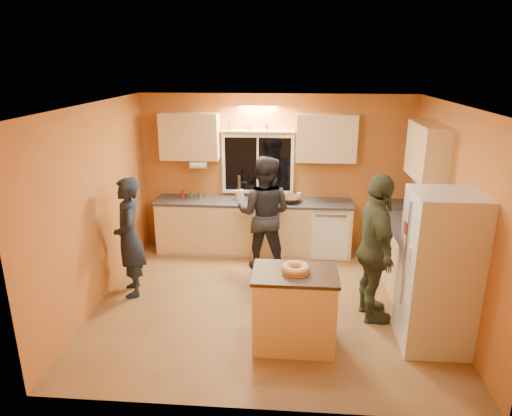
# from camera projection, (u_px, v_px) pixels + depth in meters

# --- Properties ---
(ground) EXTENTS (4.50, 4.50, 0.00)m
(ground) POSITION_uv_depth(u_px,v_px,m) (269.00, 302.00, 6.15)
(ground) COLOR brown
(ground) RESTS_ON ground
(room_shell) EXTENTS (4.54, 4.04, 2.61)m
(room_shell) POSITION_uv_depth(u_px,v_px,m) (281.00, 178.00, 6.03)
(room_shell) COLOR #B8752F
(room_shell) RESTS_ON ground
(back_counter) EXTENTS (4.23, 0.62, 0.90)m
(back_counter) POSITION_uv_depth(u_px,v_px,m) (275.00, 227.00, 7.62)
(back_counter) COLOR #DCB773
(back_counter) RESTS_ON ground
(right_counter) EXTENTS (0.62, 1.84, 0.90)m
(right_counter) POSITION_uv_depth(u_px,v_px,m) (411.00, 260.00, 6.34)
(right_counter) COLOR #DCB773
(right_counter) RESTS_ON ground
(refrigerator) EXTENTS (0.72, 0.70, 1.80)m
(refrigerator) POSITION_uv_depth(u_px,v_px,m) (439.00, 272.00, 4.97)
(refrigerator) COLOR silver
(refrigerator) RESTS_ON ground
(island) EXTENTS (0.94, 0.65, 0.91)m
(island) POSITION_uv_depth(u_px,v_px,m) (294.00, 308.00, 5.09)
(island) COLOR #DCB773
(island) RESTS_ON ground
(bundt_pastry) EXTENTS (0.31, 0.31, 0.09)m
(bundt_pastry) POSITION_uv_depth(u_px,v_px,m) (295.00, 268.00, 4.94)
(bundt_pastry) COLOR #DBA759
(bundt_pastry) RESTS_ON island
(person_left) EXTENTS (0.59, 0.71, 1.65)m
(person_left) POSITION_uv_depth(u_px,v_px,m) (129.00, 237.00, 6.14)
(person_left) COLOR black
(person_left) RESTS_ON ground
(person_center) EXTENTS (0.96, 0.81, 1.77)m
(person_center) POSITION_uv_depth(u_px,v_px,m) (264.00, 214.00, 6.91)
(person_center) COLOR black
(person_center) RESTS_ON ground
(person_right) EXTENTS (0.56, 1.13, 1.86)m
(person_right) POSITION_uv_depth(u_px,v_px,m) (376.00, 249.00, 5.49)
(person_right) COLOR #373A25
(person_right) RESTS_ON ground
(mixing_bowl) EXTENTS (0.42, 0.42, 0.09)m
(mixing_bowl) POSITION_uv_depth(u_px,v_px,m) (289.00, 199.00, 7.42)
(mixing_bowl) COLOR black
(mixing_bowl) RESTS_ON back_counter
(utensil_crock) EXTENTS (0.14, 0.14, 0.17)m
(utensil_crock) POSITION_uv_depth(u_px,v_px,m) (240.00, 195.00, 7.51)
(utensil_crock) COLOR beige
(utensil_crock) RESTS_ON back_counter
(potted_plant) EXTENTS (0.31, 0.29, 0.28)m
(potted_plant) POSITION_uv_depth(u_px,v_px,m) (413.00, 221.00, 6.16)
(potted_plant) COLOR gray
(potted_plant) RESTS_ON right_counter
(red_box) EXTENTS (0.18, 0.15, 0.07)m
(red_box) POSITION_uv_depth(u_px,v_px,m) (422.00, 232.00, 6.02)
(red_box) COLOR #A82219
(red_box) RESTS_ON right_counter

